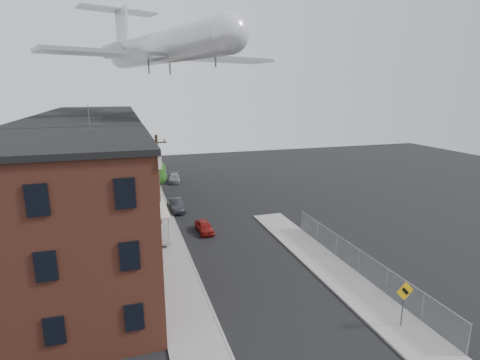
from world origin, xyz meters
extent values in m
plane|color=black|center=(0.00, 0.00, 0.00)|extent=(120.00, 120.00, 0.00)
cube|color=gray|center=(-5.50, 24.00, 0.06)|extent=(3.00, 62.00, 0.12)
cube|color=gray|center=(5.50, 6.00, 0.06)|extent=(3.00, 26.00, 0.12)
cube|color=gray|center=(-4.05, 24.00, 0.07)|extent=(0.15, 62.00, 0.14)
cube|color=gray|center=(4.05, 6.00, 0.07)|extent=(0.15, 26.00, 0.14)
cube|color=#341710|center=(-12.00, 7.00, 5.00)|extent=(10.00, 12.00, 10.00)
cube|color=black|center=(-12.00, 7.00, 10.15)|extent=(10.30, 12.30, 0.30)
cube|color=beige|center=(-6.92, 7.00, 9.70)|extent=(0.16, 12.20, 0.60)
cylinder|color=#515156|center=(-10.00, 5.00, 11.15)|extent=(0.04, 0.04, 2.00)
cube|color=#60605D|center=(-12.00, 16.50, 5.00)|extent=(10.00, 7.00, 10.00)
cube|color=black|center=(-12.00, 16.50, 10.15)|extent=(10.25, 7.00, 0.30)
cube|color=gray|center=(-6.10, 16.50, 0.55)|extent=(1.80, 6.40, 0.25)
cube|color=beige|center=(-6.10, 16.50, 2.75)|extent=(1.90, 6.50, 0.15)
cube|color=#71665A|center=(-12.00, 23.50, 5.00)|extent=(10.00, 7.00, 10.00)
cube|color=black|center=(-12.00, 23.50, 10.15)|extent=(10.25, 7.00, 0.30)
cube|color=gray|center=(-6.10, 23.50, 0.55)|extent=(1.80, 6.40, 0.25)
cube|color=beige|center=(-6.10, 23.50, 2.75)|extent=(1.90, 6.50, 0.15)
cube|color=#60605D|center=(-12.00, 30.50, 5.00)|extent=(10.00, 7.00, 10.00)
cube|color=black|center=(-12.00, 30.50, 10.15)|extent=(10.25, 7.00, 0.30)
cube|color=gray|center=(-6.10, 30.50, 0.55)|extent=(1.80, 6.40, 0.25)
cube|color=beige|center=(-6.10, 30.50, 2.75)|extent=(1.90, 6.50, 0.15)
cube|color=#71665A|center=(-12.00, 37.50, 5.00)|extent=(10.00, 7.00, 10.00)
cube|color=black|center=(-12.00, 37.50, 10.15)|extent=(10.25, 7.00, 0.30)
cube|color=gray|center=(-6.10, 37.50, 0.55)|extent=(1.80, 6.40, 0.25)
cube|color=beige|center=(-6.10, 37.50, 2.75)|extent=(1.90, 6.50, 0.15)
cube|color=#60605D|center=(-12.00, 44.50, 5.00)|extent=(10.00, 7.00, 10.00)
cube|color=black|center=(-12.00, 44.50, 10.15)|extent=(10.25, 7.00, 0.30)
cube|color=gray|center=(-6.10, 44.50, 0.55)|extent=(1.80, 6.40, 0.25)
cube|color=beige|center=(-6.10, 44.50, 2.75)|extent=(1.90, 6.50, 0.15)
cylinder|color=gray|center=(7.00, -4.00, 0.95)|extent=(0.06, 0.06, 1.90)
cylinder|color=gray|center=(7.00, -1.00, 0.95)|extent=(0.06, 0.06, 1.90)
cylinder|color=gray|center=(7.00, 2.00, 0.95)|extent=(0.06, 0.06, 1.90)
cylinder|color=gray|center=(7.00, 5.00, 0.95)|extent=(0.06, 0.06, 1.90)
cylinder|color=gray|center=(7.00, 8.00, 0.95)|extent=(0.06, 0.06, 1.90)
cylinder|color=gray|center=(7.00, 11.00, 0.95)|extent=(0.06, 0.06, 1.90)
cylinder|color=gray|center=(7.00, 14.00, 0.95)|extent=(0.06, 0.06, 1.90)
cube|color=gray|center=(7.00, 5.00, 1.85)|extent=(0.04, 18.00, 0.04)
cube|color=gray|center=(7.00, 5.00, 0.95)|extent=(0.02, 18.00, 1.80)
cylinder|color=#515156|center=(5.60, -1.00, 1.30)|extent=(0.07, 0.07, 2.60)
cube|color=#E2A70B|center=(5.60, -1.04, 2.25)|extent=(1.10, 0.03, 1.10)
cube|color=black|center=(5.60, -1.06, 2.25)|extent=(0.52, 0.02, 0.52)
cylinder|color=black|center=(-5.60, 18.00, 4.50)|extent=(0.26, 0.26, 9.00)
cube|color=black|center=(-5.60, 18.00, 8.30)|extent=(1.80, 0.12, 0.12)
cylinder|color=black|center=(-6.30, 18.00, 8.50)|extent=(0.08, 0.08, 0.25)
cylinder|color=black|center=(-4.90, 18.00, 8.50)|extent=(0.08, 0.08, 0.25)
cylinder|color=black|center=(-5.40, 28.00, 1.20)|extent=(0.24, 0.24, 2.40)
sphere|color=#1E4312|center=(-5.40, 28.00, 3.60)|extent=(3.20, 3.20, 3.20)
sphere|color=#1E4312|center=(-4.90, 27.70, 3.04)|extent=(2.24, 2.24, 2.24)
imported|color=maroon|center=(-1.80, 16.27, 0.55)|extent=(1.46, 3.27, 1.09)
imported|color=black|center=(-3.43, 23.41, 0.65)|extent=(1.55, 4.01, 1.30)
imported|color=slate|center=(-1.80, 36.81, 0.59)|extent=(2.13, 4.23, 1.18)
cylinder|color=silver|center=(-3.70, 26.68, 17.26)|extent=(11.14, 24.74, 3.33)
sphere|color=silver|center=(0.29, 14.85, 17.26)|extent=(3.33, 3.33, 3.33)
cone|color=silver|center=(-7.69, 38.52, 17.26)|extent=(4.15, 4.02, 3.33)
cube|color=#939399|center=(-3.20, 25.20, 16.22)|extent=(25.07, 12.13, 0.36)
cylinder|color=#939399|center=(-8.90, 34.27, 17.47)|extent=(2.91, 4.48, 1.67)
cylinder|color=#939399|center=(-4.16, 35.86, 17.47)|extent=(2.91, 4.48, 1.67)
cube|color=silver|center=(-7.53, 38.02, 20.18)|extent=(1.51, 3.83, 5.83)
cube|color=#939399|center=(-7.86, 39.01, 22.88)|extent=(10.24, 5.73, 0.26)
cylinder|color=#515156|center=(-0.37, 16.82, 15.39)|extent=(0.17, 0.17, 1.25)
camera|label=1|loc=(-8.42, -15.79, 12.85)|focal=28.00mm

